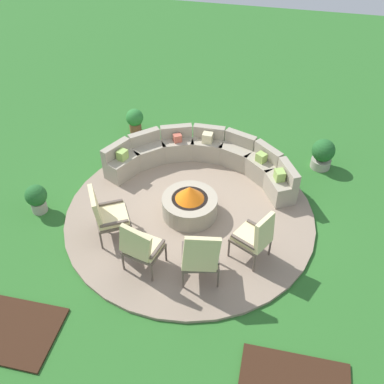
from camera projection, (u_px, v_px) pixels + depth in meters
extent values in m
plane|color=#2D6B28|center=(190.00, 216.00, 8.92)|extent=(24.00, 24.00, 0.00)
cylinder|color=gray|center=(190.00, 215.00, 8.90)|extent=(4.84, 4.84, 0.06)
cube|color=#382114|center=(8.00, 330.00, 7.00)|extent=(1.54, 1.11, 0.04)
cylinder|color=#9E937F|center=(190.00, 206.00, 8.75)|extent=(1.07, 1.07, 0.40)
cylinder|color=black|center=(190.00, 199.00, 8.63)|extent=(0.69, 0.69, 0.06)
cone|color=orange|center=(190.00, 193.00, 8.52)|extent=(0.56, 0.56, 0.28)
cube|color=#9E937F|center=(280.00, 188.00, 9.12)|extent=(0.73, 0.82, 0.45)
cube|color=#9E937F|center=(289.00, 172.00, 8.91)|extent=(0.47, 0.68, 0.27)
cube|color=#9E937F|center=(261.00, 169.00, 9.57)|extent=(0.82, 0.79, 0.45)
cube|color=#9E937F|center=(268.00, 153.00, 9.40)|extent=(0.63, 0.57, 0.27)
cube|color=#9E937F|center=(236.00, 156.00, 9.92)|extent=(0.80, 0.66, 0.45)
cube|color=#9E937F|center=(241.00, 139.00, 9.77)|extent=(0.70, 0.39, 0.27)
cube|color=#9E937F|center=(208.00, 149.00, 10.11)|extent=(0.70, 0.46, 0.45)
cube|color=#9E937F|center=(209.00, 132.00, 9.98)|extent=(0.69, 0.17, 0.27)
cube|color=#9E937F|center=(177.00, 148.00, 10.13)|extent=(0.81, 0.67, 0.45)
cube|color=#9E937F|center=(176.00, 131.00, 10.00)|extent=(0.70, 0.40, 0.27)
cube|color=#9E937F|center=(148.00, 154.00, 9.96)|extent=(0.82, 0.80, 0.45)
cube|color=#9E937F|center=(144.00, 137.00, 9.82)|extent=(0.62, 0.58, 0.27)
cube|color=#9E937F|center=(122.00, 166.00, 9.64)|extent=(0.72, 0.82, 0.45)
cube|color=#9E937F|center=(116.00, 150.00, 9.47)|extent=(0.46, 0.69, 0.27)
cube|color=#93B756|center=(261.00, 157.00, 9.34)|extent=(0.25, 0.24, 0.19)
cube|color=beige|center=(208.00, 138.00, 9.85)|extent=(0.23, 0.20, 0.22)
cube|color=#93B756|center=(280.00, 175.00, 8.89)|extent=(0.24, 0.26, 0.21)
cube|color=#BC5B47|center=(177.00, 138.00, 9.88)|extent=(0.22, 0.21, 0.17)
cube|color=#93B756|center=(122.00, 155.00, 9.40)|extent=(0.23, 0.25, 0.20)
cylinder|color=brown|center=(126.00, 213.00, 8.61)|extent=(0.04, 0.04, 0.38)
cylinder|color=brown|center=(132.00, 234.00, 8.20)|extent=(0.04, 0.04, 0.38)
cylinder|color=brown|center=(97.00, 219.00, 8.49)|extent=(0.04, 0.04, 0.38)
cylinder|color=brown|center=(101.00, 241.00, 8.08)|extent=(0.04, 0.04, 0.38)
cube|color=brown|center=(113.00, 218.00, 8.20)|extent=(0.81, 0.82, 0.05)
cube|color=beige|center=(112.00, 216.00, 8.16)|extent=(0.75, 0.76, 0.09)
cube|color=beige|center=(96.00, 207.00, 7.92)|extent=(0.38, 0.59, 0.67)
cube|color=brown|center=(109.00, 203.00, 8.31)|extent=(0.46, 0.29, 0.04)
cube|color=brown|center=(114.00, 223.00, 7.91)|extent=(0.46, 0.29, 0.04)
cylinder|color=brown|center=(138.00, 243.00, 8.05)|extent=(0.04, 0.04, 0.38)
cylinder|color=brown|center=(166.00, 253.00, 7.86)|extent=(0.04, 0.04, 0.38)
cylinder|color=brown|center=(123.00, 262.00, 7.72)|extent=(0.04, 0.04, 0.38)
cylinder|color=brown|center=(152.00, 273.00, 7.53)|extent=(0.04, 0.04, 0.38)
cube|color=brown|center=(144.00, 249.00, 7.65)|extent=(0.70, 0.65, 0.05)
cube|color=beige|center=(144.00, 246.00, 7.60)|extent=(0.65, 0.60, 0.09)
cube|color=beige|center=(135.00, 244.00, 7.27)|extent=(0.64, 0.25, 0.73)
cube|color=brown|center=(130.00, 238.00, 7.65)|extent=(0.15, 0.45, 0.04)
cube|color=brown|center=(157.00, 249.00, 7.47)|extent=(0.15, 0.45, 0.04)
cylinder|color=brown|center=(183.00, 255.00, 7.84)|extent=(0.04, 0.04, 0.38)
cylinder|color=brown|center=(216.00, 254.00, 7.85)|extent=(0.04, 0.04, 0.38)
cylinder|color=brown|center=(183.00, 280.00, 7.43)|extent=(0.04, 0.04, 0.38)
cylinder|color=brown|center=(218.00, 279.00, 7.44)|extent=(0.04, 0.04, 0.38)
cube|color=brown|center=(200.00, 258.00, 7.50)|extent=(0.73, 0.71, 0.05)
cube|color=beige|center=(200.00, 256.00, 7.45)|extent=(0.67, 0.65, 0.09)
cube|color=beige|center=(201.00, 254.00, 7.06)|extent=(0.62, 0.24, 0.77)
cube|color=brown|center=(183.00, 253.00, 7.40)|extent=(0.16, 0.49, 0.04)
cube|color=brown|center=(217.00, 253.00, 7.41)|extent=(0.16, 0.49, 0.04)
cylinder|color=brown|center=(229.00, 249.00, 7.94)|extent=(0.04, 0.04, 0.38)
cylinder|color=brown|center=(245.00, 233.00, 8.22)|extent=(0.04, 0.04, 0.38)
cylinder|color=brown|center=(254.00, 264.00, 7.68)|extent=(0.04, 0.04, 0.38)
cylinder|color=brown|center=(270.00, 247.00, 7.96)|extent=(0.04, 0.04, 0.38)
cube|color=brown|center=(250.00, 240.00, 7.81)|extent=(0.75, 0.73, 0.05)
cube|color=beige|center=(251.00, 237.00, 7.77)|extent=(0.69, 0.67, 0.09)
cube|color=beige|center=(264.00, 233.00, 7.48)|extent=(0.33, 0.52, 0.63)
cube|color=brown|center=(243.00, 242.00, 7.59)|extent=(0.45, 0.27, 0.04)
cube|color=brown|center=(259.00, 227.00, 7.86)|extent=(0.45, 0.27, 0.04)
cylinder|color=#A89E8E|center=(39.00, 206.00, 8.96)|extent=(0.30, 0.30, 0.24)
sphere|color=#236028|center=(36.00, 195.00, 8.77)|extent=(0.42, 0.42, 0.42)
cylinder|color=#A89E8E|center=(321.00, 163.00, 10.03)|extent=(0.43, 0.43, 0.21)
sphere|color=#236028|center=(324.00, 150.00, 9.80)|extent=(0.50, 0.50, 0.50)
sphere|color=yellow|center=(328.00, 147.00, 9.72)|extent=(0.20, 0.20, 0.20)
cylinder|color=brown|center=(136.00, 127.00, 11.08)|extent=(0.29, 0.29, 0.23)
sphere|color=#2D7A33|center=(135.00, 117.00, 10.90)|extent=(0.42, 0.42, 0.42)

